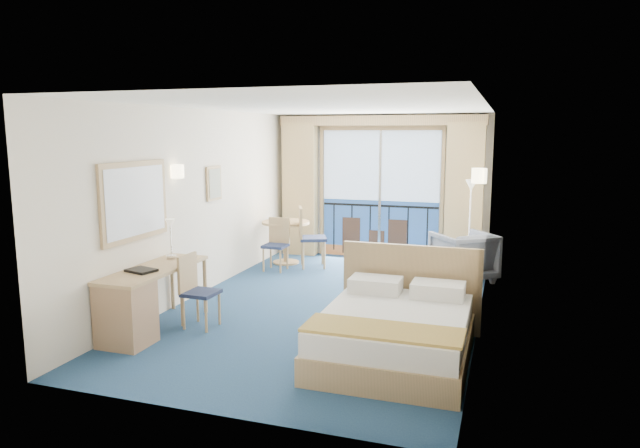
{
  "coord_description": "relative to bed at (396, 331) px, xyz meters",
  "views": [
    {
      "loc": [
        2.27,
        -7.25,
        2.36
      ],
      "look_at": [
        -0.19,
        0.2,
        1.1
      ],
      "focal_mm": 32.0,
      "sensor_mm": 36.0,
      "label": 1
    }
  ],
  "objects": [
    {
      "name": "pelmet",
      "position": [
        -1.22,
        4.62,
        2.29
      ],
      "size": [
        3.8,
        0.25,
        0.18
      ],
      "primitive_type": "cube",
      "color": "tan",
      "rests_on": "room_walls"
    },
    {
      "name": "phone",
      "position": [
        0.6,
        1.51,
        0.24
      ],
      "size": [
        0.22,
        0.2,
        0.08
      ],
      "primitive_type": "cube",
      "rotation": [
        0.0,
        0.0,
        0.4
      ],
      "color": "silver",
      "rests_on": "nightstand"
    },
    {
      "name": "table_chair_b",
      "position": [
        -2.7,
        3.25,
        0.22
      ],
      "size": [
        0.39,
        0.4,
        0.9
      ],
      "rotation": [
        0.0,
        0.0,
        -0.01
      ],
      "color": "#1E2746",
      "rests_on": "ground"
    },
    {
      "name": "room_walls",
      "position": [
        -1.22,
        1.52,
        1.49
      ],
      "size": [
        4.04,
        6.54,
        2.72
      ],
      "color": "silver",
      "rests_on": "ground"
    },
    {
      "name": "desk",
      "position": [
        -2.93,
        -0.48,
        0.13
      ],
      "size": [
        0.56,
        1.62,
        0.76
      ],
      "color": "tan",
      "rests_on": "ground"
    },
    {
      "name": "nightstand",
      "position": [
        0.57,
        1.47,
        -0.04
      ],
      "size": [
        0.38,
        0.36,
        0.5
      ],
      "primitive_type": "cube",
      "color": "#9E7454",
      "rests_on": "ground"
    },
    {
      "name": "sconce_right",
      "position": [
        0.72,
        1.37,
        1.56
      ],
      "size": [
        0.18,
        0.18,
        0.18
      ],
      "primitive_type": "cylinder",
      "color": "#FFECB2",
      "rests_on": "room_walls"
    },
    {
      "name": "balcony_door",
      "position": [
        -1.23,
        4.74,
        0.85
      ],
      "size": [
        2.36,
        0.03,
        2.52
      ],
      "color": "navy",
      "rests_on": "room_walls"
    },
    {
      "name": "desk_lamp",
      "position": [
        -3.02,
        0.47,
        0.84
      ],
      "size": [
        0.13,
        0.13,
        0.49
      ],
      "color": "silver",
      "rests_on": "desk"
    },
    {
      "name": "bed",
      "position": [
        0.0,
        0.0,
        0.0
      ],
      "size": [
        1.66,
        1.97,
        1.04
      ],
      "color": "tan",
      "rests_on": "ground"
    },
    {
      "name": "floor_lamp",
      "position": [
        0.47,
        4.08,
        0.91
      ],
      "size": [
        0.22,
        0.22,
        1.59
      ],
      "color": "silver",
      "rests_on": "ground"
    },
    {
      "name": "sconce_left",
      "position": [
        -3.16,
        0.92,
        1.56
      ],
      "size": [
        0.18,
        0.18,
        0.18
      ],
      "primitive_type": "cylinder",
      "color": "#FFECB2",
      "rests_on": "room_walls"
    },
    {
      "name": "round_table",
      "position": [
        -2.74,
        3.75,
        0.29
      ],
      "size": [
        0.86,
        0.86,
        0.77
      ],
      "color": "tan",
      "rests_on": "ground"
    },
    {
      "name": "curtain_left",
      "position": [
        -2.77,
        4.59,
        0.98
      ],
      "size": [
        0.65,
        0.22,
        2.55
      ],
      "primitive_type": "cube",
      "color": "tan",
      "rests_on": "room_walls"
    },
    {
      "name": "table_chair_a",
      "position": [
        -2.26,
        3.59,
        0.31
      ],
      "size": [
        0.61,
        0.61,
        1.07
      ],
      "rotation": [
        0.0,
        0.0,
        1.97
      ],
      "color": "#1E2746",
      "rests_on": "ground"
    },
    {
      "name": "armchair",
      "position": [
        0.43,
        3.52,
        0.1
      ],
      "size": [
        1.19,
        1.2,
        0.79
      ],
      "primitive_type": "imported",
      "rotation": [
        0.0,
        0.0,
        3.78
      ],
      "color": "#4C4F5D",
      "rests_on": "ground"
    },
    {
      "name": "wall_print",
      "position": [
        -3.19,
        1.97,
        1.31
      ],
      "size": [
        0.04,
        0.42,
        0.52
      ],
      "color": "tan",
      "rests_on": "room_walls"
    },
    {
      "name": "folder",
      "position": [
        -2.96,
        -0.24,
        0.48
      ],
      "size": [
        0.37,
        0.32,
        0.03
      ],
      "primitive_type": "cube",
      "rotation": [
        0.0,
        0.0,
        -0.26
      ],
      "color": "black",
      "rests_on": "desk"
    },
    {
      "name": "curtain_right",
      "position": [
        0.33,
        4.59,
        0.98
      ],
      "size": [
        0.65,
        0.22,
        2.55
      ],
      "primitive_type": "cube",
      "color": "tan",
      "rests_on": "room_walls"
    },
    {
      "name": "desk_chair",
      "position": [
        -2.52,
        0.2,
        0.21
      ],
      "size": [
        0.41,
        0.4,
        0.9
      ],
      "rotation": [
        0.0,
        0.0,
        1.54
      ],
      "color": "#1E2746",
      "rests_on": "ground"
    },
    {
      "name": "floor",
      "position": [
        -1.22,
        1.52,
        -0.29
      ],
      "size": [
        6.5,
        6.5,
        0.0
      ],
      "primitive_type": "plane",
      "color": "navy",
      "rests_on": "ground"
    },
    {
      "name": "mirror",
      "position": [
        -3.19,
        0.02,
        1.26
      ],
      "size": [
        0.05,
        1.25,
        0.95
      ],
      "color": "tan",
      "rests_on": "room_walls"
    }
  ]
}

